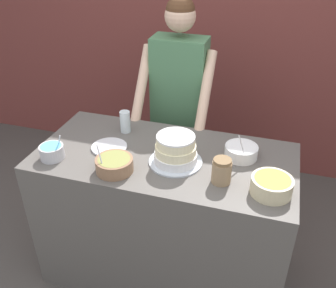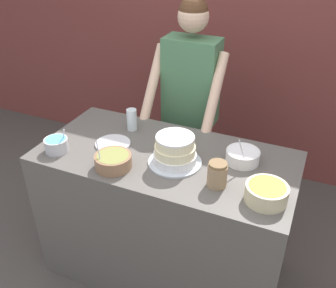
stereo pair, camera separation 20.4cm
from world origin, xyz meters
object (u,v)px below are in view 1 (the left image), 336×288
Objects in this scene: stoneware_jar at (222,171)px; frosting_bowl_blue at (52,151)px; frosting_bowl_white at (241,151)px; drinking_glass at (125,122)px; frosting_bowl_olive at (114,164)px; cake at (176,151)px; frosting_bowl_orange at (272,185)px; person_baker at (179,93)px; ceramic_plate at (109,147)px.

frosting_bowl_blue is at bearing -176.31° from stoneware_jar.
frosting_bowl_blue is (-1.01, -0.32, 0.00)m from frosting_bowl_white.
frosting_bowl_olive is at bearing -75.20° from drinking_glass.
frosting_bowl_white is (0.34, 0.16, -0.04)m from cake.
cake reaches higher than stoneware_jar.
frosting_bowl_orange is (0.81, 0.05, 0.01)m from frosting_bowl_olive.
drinking_glass is at bearing 104.80° from frosting_bowl_olive.
drinking_glass reaches higher than frosting_bowl_orange.
frosting_bowl_blue reaches higher than drinking_glass.
frosting_bowl_white is 0.90× the size of frosting_bowl_orange.
drinking_glass is at bearing 148.64° from cake.
person_baker reaches higher than cake.
person_baker reaches higher than frosting_bowl_orange.
drinking_glass is (-0.40, 0.24, -0.01)m from cake.
frosting_bowl_orange is (0.52, -0.12, -0.03)m from cake.
person_baker is 0.88m from frosting_bowl_olive.
frosting_bowl_blue is at bearing -124.31° from drinking_glass.
ceramic_plate is at bearing 121.97° from frosting_bowl_olive.
frosting_bowl_olive is at bearing -96.92° from person_baker.
person_baker is 11.35× the size of frosting_bowl_blue.
cake is 0.69m from frosting_bowl_blue.
cake is 0.53m from frosting_bowl_orange.
stoneware_jar is at bearing -104.33° from frosting_bowl_white.
person_baker reaches higher than frosting_bowl_olive.
drinking_glass is 0.75m from stoneware_jar.
person_baker is at bearing 130.39° from frosting_bowl_orange.
stoneware_jar is at bearing -10.69° from ceramic_plate.
frosting_bowl_olive is at bearing -1.54° from frosting_bowl_blue.
frosting_bowl_white is at bearing 25.38° from cake.
cake reaches higher than ceramic_plate.
ceramic_plate is at bearing 36.30° from frosting_bowl_blue.
frosting_bowl_white is at bearing 27.84° from frosting_bowl_olive.
cake is at bearing 159.83° from stoneware_jar.
frosting_bowl_olive is 1.49× the size of stoneware_jar.
frosting_bowl_blue is at bearing -119.50° from person_baker.
stoneware_jar is (-0.25, 0.02, 0.02)m from frosting_bowl_orange.
person_baker is 8.22× the size of frosting_bowl_orange.
frosting_bowl_white is 0.74m from drinking_glass.
person_baker is 1.00m from frosting_bowl_blue.
ceramic_plate is (-0.93, 0.15, -0.04)m from frosting_bowl_orange.
frosting_bowl_orange is (1.19, 0.04, 0.00)m from frosting_bowl_blue.
ceramic_plate is 1.55× the size of stoneware_jar.
frosting_bowl_orange is at bearing -56.69° from frosting_bowl_white.
cake is 0.34m from frosting_bowl_olive.
person_baker is at bearing 119.34° from stoneware_jar.
frosting_bowl_white reaches higher than drinking_glass.
cake is at bearing 13.40° from frosting_bowl_blue.
frosting_bowl_orange is at bearing 1.93° from frosting_bowl_blue.
person_baker is 0.51m from drinking_glass.
frosting_bowl_orange is at bearing -12.99° from cake.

